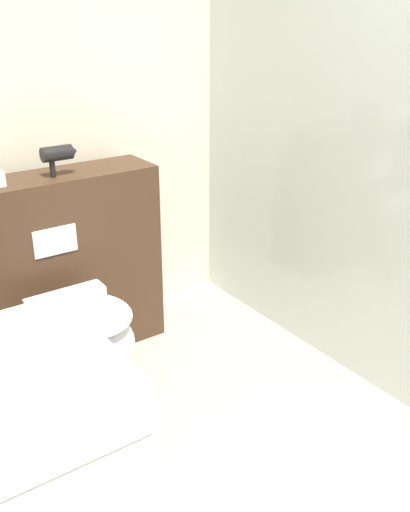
{
  "coord_description": "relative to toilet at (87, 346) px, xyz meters",
  "views": [
    {
      "loc": [
        -1.33,
        -0.83,
        1.8
      ],
      "look_at": [
        0.15,
        1.28,
        0.66
      ],
      "focal_mm": 40.0,
      "sensor_mm": 36.0,
      "label": 1
    }
  ],
  "objects": [
    {
      "name": "partition_panel",
      "position": [
        0.04,
        0.55,
        0.16
      ],
      "size": [
        1.21,
        0.32,
        1.02
      ],
      "color": "#3D2819",
      "rests_on": "ground_plane"
    },
    {
      "name": "hair_drier",
      "position": [
        0.15,
        0.5,
        0.78
      ],
      "size": [
        0.18,
        0.07,
        0.15
      ],
      "color": "black",
      "rests_on": "partition_panel"
    },
    {
      "name": "wall_back",
      "position": [
        0.49,
        0.83,
        0.9
      ],
      "size": [
        8.0,
        0.06,
        2.5
      ],
      "color": "beige",
      "rests_on": "ground_plane"
    },
    {
      "name": "toilet",
      "position": [
        0.0,
        0.0,
        0.0
      ],
      "size": [
        0.39,
        0.54,
        0.55
      ],
      "color": "white",
      "rests_on": "ground_plane"
    },
    {
      "name": "shower_glass",
      "position": [
        1.27,
        -0.12,
        0.64
      ],
      "size": [
        0.04,
        1.83,
        1.98
      ],
      "color": "silver",
      "rests_on": "ground_plane"
    }
  ]
}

